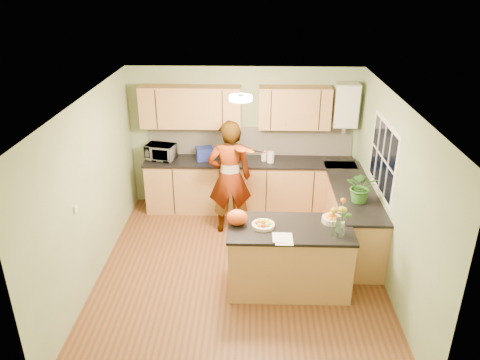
{
  "coord_description": "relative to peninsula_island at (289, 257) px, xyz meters",
  "views": [
    {
      "loc": [
        0.18,
        -5.58,
        3.96
      ],
      "look_at": [
        -0.01,
        0.5,
        1.22
      ],
      "focal_mm": 35.0,
      "sensor_mm": 36.0,
      "label": 1
    }
  ],
  "objects": [
    {
      "name": "jar_cream",
      "position": [
        -0.3,
        2.27,
        0.55
      ],
      "size": [
        0.11,
        0.11,
        0.15
      ],
      "primitive_type": "cylinder",
      "rotation": [
        0.0,
        0.0,
        -0.17
      ],
      "color": "beige",
      "rests_on": "back_counter"
    },
    {
      "name": "ceiling",
      "position": [
        -0.66,
        0.31,
        2.03
      ],
      "size": [
        4.0,
        4.5,
        0.02
      ],
      "primitive_type": "cube",
      "color": "silver",
      "rests_on": "wall_back"
    },
    {
      "name": "microwave",
      "position": [
        -2.1,
        2.28,
        0.61
      ],
      "size": [
        0.55,
        0.43,
        0.27
      ],
      "primitive_type": "imported",
      "rotation": [
        0.0,
        0.0,
        -0.22
      ],
      "color": "white",
      "rests_on": "back_counter"
    },
    {
      "name": "potted_plant",
      "position": [
        1.04,
        0.74,
        0.71
      ],
      "size": [
        0.49,
        0.45,
        0.48
      ],
      "primitive_type": "imported",
      "rotation": [
        0.0,
        0.0,
        -0.2
      ],
      "color": "#326E24",
      "rests_on": "right_counter"
    },
    {
      "name": "back_counter",
      "position": [
        -0.56,
        2.26,
        0.01
      ],
      "size": [
        3.64,
        0.62,
        0.94
      ],
      "color": "#A37241",
      "rests_on": "floor"
    },
    {
      "name": "upper_cabinets",
      "position": [
        -0.84,
        2.39,
        1.38
      ],
      "size": [
        3.2,
        0.34,
        0.7
      ],
      "color": "#A37241",
      "rests_on": "wall_back"
    },
    {
      "name": "wall_right",
      "position": [
        1.34,
        0.31,
        0.78
      ],
      "size": [
        0.02,
        4.5,
        2.5
      ],
      "primitive_type": "cube",
      "color": "gray",
      "rests_on": "floor"
    },
    {
      "name": "ceiling_lamp",
      "position": [
        -0.66,
        0.61,
        2.0
      ],
      "size": [
        0.3,
        0.3,
        0.07
      ],
      "color": "#FFEABF",
      "rests_on": "ceiling"
    },
    {
      "name": "window_right",
      "position": [
        1.33,
        0.91,
        1.08
      ],
      "size": [
        0.01,
        1.3,
        1.05
      ],
      "color": "white",
      "rests_on": "wall_right"
    },
    {
      "name": "peninsula_island",
      "position": [
        0.0,
        0.0,
        0.0
      ],
      "size": [
        1.62,
        0.83,
        0.93
      ],
      "color": "#A37241",
      "rests_on": "floor"
    },
    {
      "name": "splashback",
      "position": [
        -0.56,
        2.55,
        0.73
      ],
      "size": [
        3.6,
        0.02,
        0.52
      ],
      "primitive_type": "cube",
      "color": "beige",
      "rests_on": "back_counter"
    },
    {
      "name": "papers",
      "position": [
        -0.1,
        -0.3,
        0.47
      ],
      "size": [
        0.22,
        0.3,
        0.01
      ],
      "primitive_type": "cube",
      "color": "white",
      "rests_on": "peninsula_island"
    },
    {
      "name": "jar_white",
      "position": [
        -0.19,
        2.2,
        0.57
      ],
      "size": [
        0.14,
        0.14,
        0.19
      ],
      "primitive_type": "cylinder",
      "rotation": [
        0.0,
        0.0,
        -0.17
      ],
      "color": "white",
      "rests_on": "back_counter"
    },
    {
      "name": "floor",
      "position": [
        -0.66,
        0.31,
        -0.47
      ],
      "size": [
        4.5,
        4.5,
        0.0
      ],
      "primitive_type": "plane",
      "color": "#593319",
      "rests_on": "ground"
    },
    {
      "name": "right_counter",
      "position": [
        1.04,
        1.16,
        0.01
      ],
      "size": [
        0.62,
        2.24,
        0.94
      ],
      "color": "#A37241",
      "rests_on": "floor"
    },
    {
      "name": "violinist",
      "position": [
        -0.86,
        1.5,
        0.48
      ],
      "size": [
        0.73,
        0.52,
        1.89
      ],
      "primitive_type": "imported",
      "rotation": [
        0.0,
        0.0,
        3.24
      ],
      "color": "#DDA087",
      "rests_on": "floor"
    },
    {
      "name": "light_switch",
      "position": [
        -2.65,
        -0.29,
        0.83
      ],
      "size": [
        0.02,
        0.09,
        0.09
      ],
      "primitive_type": "cube",
      "color": "white",
      "rests_on": "wall_left"
    },
    {
      "name": "fruit_dish",
      "position": [
        -0.35,
        0.0,
        0.5
      ],
      "size": [
        0.3,
        0.3,
        0.1
      ],
      "color": "beige",
      "rests_on": "peninsula_island"
    },
    {
      "name": "kettle",
      "position": [
        -0.68,
        2.29,
        0.6
      ],
      "size": [
        0.16,
        0.16,
        0.31
      ],
      "rotation": [
        0.0,
        0.0,
        -0.3
      ],
      "color": "silver",
      "rests_on": "back_counter"
    },
    {
      "name": "violin",
      "position": [
        -0.66,
        1.28,
        1.05
      ],
      "size": [
        0.6,
        0.52,
        0.15
      ],
      "primitive_type": null,
      "rotation": [
        0.17,
        0.0,
        -0.61
      ],
      "color": "#561C05",
      "rests_on": "violinist"
    },
    {
      "name": "wall_front",
      "position": [
        -0.66,
        -1.94,
        0.78
      ],
      "size": [
        4.0,
        0.02,
        2.5
      ],
      "primitive_type": "cube",
      "color": "gray",
      "rests_on": "floor"
    },
    {
      "name": "boiler",
      "position": [
        1.04,
        2.4,
        1.43
      ],
      "size": [
        0.4,
        0.3,
        0.86
      ],
      "color": "white",
      "rests_on": "wall_back"
    },
    {
      "name": "wall_left",
      "position": [
        -2.66,
        0.31,
        0.78
      ],
      "size": [
        0.02,
        4.5,
        2.5
      ],
      "primitive_type": "cube",
      "color": "gray",
      "rests_on": "floor"
    },
    {
      "name": "orange_bowl",
      "position": [
        0.55,
        0.15,
        0.53
      ],
      "size": [
        0.26,
        0.26,
        0.15
      ],
      "color": "beige",
      "rests_on": "peninsula_island"
    },
    {
      "name": "flower_vase",
      "position": [
        0.6,
        -0.18,
        0.8
      ],
      "size": [
        0.27,
        0.27,
        0.5
      ],
      "rotation": [
        0.0,
        0.0,
        -0.21
      ],
      "color": "silver",
      "rests_on": "peninsula_island"
    },
    {
      "name": "orange_bag",
      "position": [
        -0.69,
        0.05,
        0.57
      ],
      "size": [
        0.3,
        0.26,
        0.21
      ],
      "primitive_type": "ellipsoid",
      "rotation": [
        0.0,
        0.0,
        -0.12
      ],
      "color": "#E44A12",
      "rests_on": "peninsula_island"
    },
    {
      "name": "blue_box",
      "position": [
        -1.34,
        2.28,
        0.59
      ],
      "size": [
        0.33,
        0.28,
        0.23
      ],
      "primitive_type": "cube",
      "rotation": [
        0.0,
        0.0,
        0.3
      ],
      "color": "navy",
      "rests_on": "back_counter"
    },
    {
      "name": "wall_back",
      "position": [
        -0.66,
        2.56,
        0.78
      ],
      "size": [
        4.0,
        0.02,
        2.5
      ],
      "primitive_type": "cube",
      "color": "gray",
      "rests_on": "floor"
    }
  ]
}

